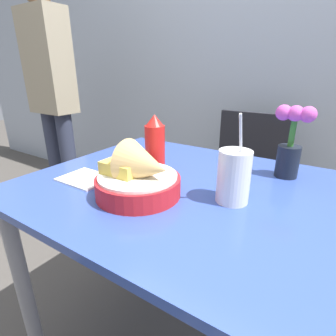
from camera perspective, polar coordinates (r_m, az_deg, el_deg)
The scene contains 9 objects.
wall_window at distance 1.87m, azimuth 24.17°, elevation 26.34°, with size 7.00×0.06×2.60m.
dining_table at distance 0.88m, azimuth 3.65°, elevation -10.02°, with size 1.00×0.81×0.72m.
chair_far_window at distance 1.62m, azimuth 16.27°, elevation -0.63°, with size 0.40×0.40×0.83m.
food_basket at distance 0.73m, azimuth -6.13°, elevation -1.97°, with size 0.24×0.24×0.16m.
ketchup_bottle at distance 0.92m, azimuth -2.87°, elevation 5.26°, with size 0.07×0.07×0.20m.
drink_cup at distance 0.72m, azimuth 14.07°, elevation -2.17°, with size 0.09×0.09×0.24m.
flower_vase at distance 0.94m, azimuth 25.16°, elevation 5.03°, with size 0.12×0.07×0.24m.
napkin at distance 0.90m, azimuth -17.54°, elevation -2.19°, with size 0.16×0.13×0.01m.
person_standing at distance 2.03m, azimuth -23.94°, elevation 15.12°, with size 0.32×0.18×1.61m.
Camera 1 is at (0.36, -0.66, 1.06)m, focal length 28.00 mm.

